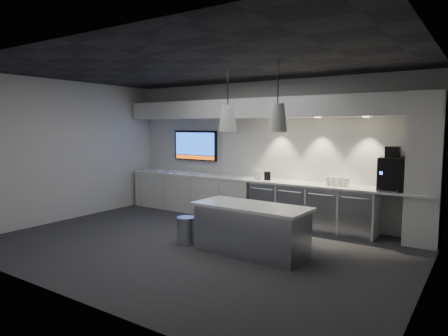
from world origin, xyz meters
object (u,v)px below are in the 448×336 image
Objects in this scene: wall_tv at (195,145)px; coffee_machine at (392,172)px; bin at (186,230)px; island at (251,229)px.

wall_tv is 4.59m from coffee_machine.
bin is at bearing -145.92° from coffee_machine.
bin is (-1.21, -0.15, -0.17)m from island.
island reaches higher than bin.
island is at bearing 6.96° from bin.
coffee_machine is at bearing -3.09° from wall_tv.
wall_tv is 1.62× the size of coffee_machine.
wall_tv is at bearing 143.65° from island.
bin is 3.75m from coffee_machine.
bin is 0.60× the size of coffee_machine.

